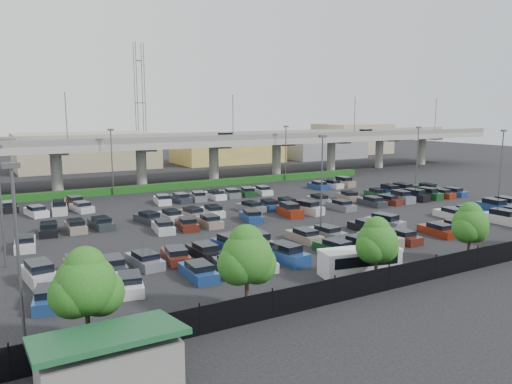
# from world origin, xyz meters

# --- Properties ---
(ground) EXTENTS (280.00, 280.00, 0.00)m
(ground) POSITION_xyz_m (0.00, 0.00, 0.00)
(ground) COLOR black
(overpass) EXTENTS (150.00, 13.00, 15.80)m
(overpass) POSITION_xyz_m (-0.25, 31.97, 6.97)
(overpass) COLOR gray
(overpass) RESTS_ON ground
(hedge) EXTENTS (66.00, 1.60, 1.10)m
(hedge) POSITION_xyz_m (0.00, 25.00, 0.55)
(hedge) COLOR #113C12
(hedge) RESTS_ON ground
(fence) EXTENTS (70.00, 0.10, 2.00)m
(fence) POSITION_xyz_m (-0.05, -28.00, 0.90)
(fence) COLOR black
(fence) RESTS_ON ground
(tree_row) EXTENTS (65.07, 3.66, 5.94)m
(tree_row) POSITION_xyz_m (0.70, -26.53, 3.52)
(tree_row) COLOR #332316
(tree_row) RESTS_ON ground
(shelter) EXTENTS (6.80, 4.59, 3.15)m
(shelter) POSITION_xyz_m (-30.00, -31.00, 1.39)
(shelter) COLOR slate
(shelter) RESTS_ON ground
(shuttle_bus) EXTENTS (6.90, 3.53, 2.11)m
(shuttle_bus) POSITION_xyz_m (-8.38, -24.17, 1.15)
(shuttle_bus) COLOR silver
(shuttle_bus) RESTS_ON ground
(parked_cars) EXTENTS (63.02, 41.63, 1.67)m
(parked_cars) POSITION_xyz_m (-1.08, -4.60, 0.60)
(parked_cars) COLOR navy
(parked_cars) RESTS_ON ground
(light_poles) EXTENTS (66.90, 48.38, 10.30)m
(light_poles) POSITION_xyz_m (-4.13, 2.00, 6.24)
(light_poles) COLOR #4A4A4F
(light_poles) RESTS_ON ground
(distant_buildings) EXTENTS (138.00, 24.00, 9.00)m
(distant_buildings) POSITION_xyz_m (12.38, 61.81, 3.74)
(distant_buildings) COLOR slate
(distant_buildings) RESTS_ON ground
(comm_tower) EXTENTS (2.40, 2.40, 30.00)m
(comm_tower) POSITION_xyz_m (4.00, 74.00, 15.61)
(comm_tower) COLOR #4A4A4F
(comm_tower) RESTS_ON ground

